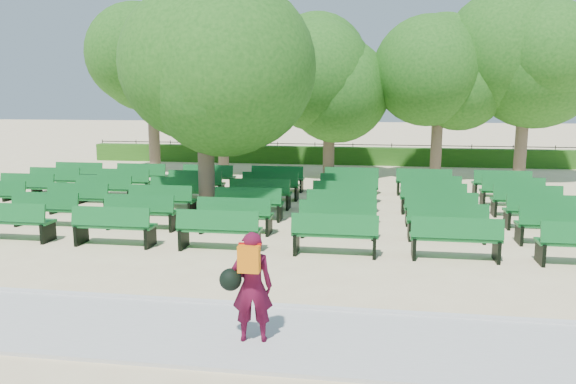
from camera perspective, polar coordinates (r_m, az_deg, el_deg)
The scene contains 9 objects.
ground at distance 15.66m, azimuth 0.67°, elevation -3.35°, with size 120.00×120.00×0.00m, color beige.
paving at distance 8.75m, azimuth -6.52°, elevation -14.15°, with size 30.00×2.20×0.06m, color beige.
curb at distance 9.77m, azimuth -4.71°, elevation -11.36°, with size 30.00×0.12×0.10m, color silver.
hedge at distance 29.34m, azimuth 4.60°, elevation 3.71°, with size 26.00×0.70×0.90m, color #285D18.
fence at distance 29.79m, azimuth 4.65°, elevation 2.93°, with size 26.00×0.10×1.02m, color black, non-canonical shape.
tree_line at distance 25.44m, azimuth 3.90°, elevation 1.76°, with size 21.80×6.80×7.04m, color #255F19, non-canonical shape.
bench_array at distance 17.11m, azimuth -3.19°, elevation -1.89°, with size 1.98×0.76×1.22m.
tree_among at distance 16.71m, azimuth -8.56°, elevation 12.73°, with size 4.88×4.88×6.66m.
person at distance 8.14m, azimuth -3.85°, elevation -9.40°, with size 0.79×0.50×1.62m.
Camera 1 is at (2.18, -15.09, 3.58)m, focal length 35.00 mm.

